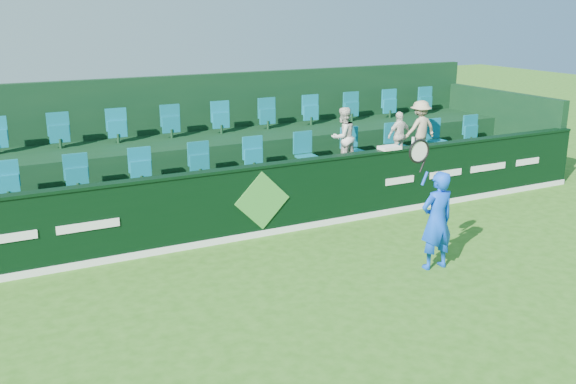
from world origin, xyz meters
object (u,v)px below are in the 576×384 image
spectator_right (420,129)px  towel (389,148)px  spectator_middle (399,136)px  spectator_left (343,137)px  tennis_player (437,219)px  drinks_bottle (413,142)px

spectator_right → towel: spectator_right is taller
spectator_middle → spectator_right: 0.58m
spectator_right → spectator_left: bearing=-2.0°
tennis_player → towel: bearing=69.5°
spectator_middle → spectator_right: spectator_right is taller
towel → spectator_middle: bearing=46.1°
tennis_player → spectator_right: (2.67, 3.84, 0.61)m
spectator_left → spectator_right: (2.05, 0.00, 0.00)m
spectator_middle → spectator_right: size_ratio=0.84×
tennis_player → spectator_middle: bearing=61.4°
spectator_left → drinks_bottle: spectator_left is taller
tennis_player → spectator_middle: 4.40m
spectator_left → spectator_right: bearing=168.1°
spectator_left → towel: (0.40, -1.12, -0.06)m
tennis_player → towel: size_ratio=5.34×
spectator_right → towel: bearing=32.1°
spectator_left → drinks_bottle: 1.49m
towel → drinks_bottle: bearing=0.0°
spectator_left → spectator_middle: (1.48, 0.00, -0.10)m
spectator_left → towel: spectator_left is taller
spectator_left → towel: 1.19m
spectator_left → spectator_middle: size_ratio=1.19×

